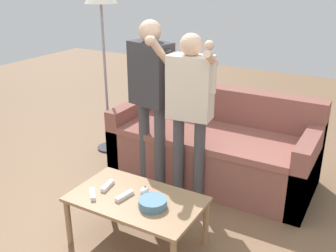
% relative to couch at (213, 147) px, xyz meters
% --- Properties ---
extents(ground_plane, '(12.00, 12.00, 0.00)m').
position_rel_couch_xyz_m(ground_plane, '(-0.05, -1.32, -0.31)').
color(ground_plane, brown).
extents(couch, '(1.94, 0.86, 0.84)m').
position_rel_couch_xyz_m(couch, '(0.00, 0.00, 0.00)').
color(couch, brown).
rests_on(couch, ground).
extents(coffee_table, '(0.96, 0.56, 0.40)m').
position_rel_couch_xyz_m(coffee_table, '(-0.06, -1.27, 0.05)').
color(coffee_table, '#997551').
rests_on(coffee_table, ground).
extents(snack_bowl, '(0.20, 0.20, 0.06)m').
position_rel_couch_xyz_m(snack_bowl, '(0.11, -1.30, 0.12)').
color(snack_bowl, teal).
rests_on(snack_bowl, coffee_table).
extents(game_remote_nunchuk, '(0.06, 0.09, 0.05)m').
position_rel_couch_xyz_m(game_remote_nunchuk, '(-0.04, -1.18, 0.12)').
color(game_remote_nunchuk, white).
rests_on(game_remote_nunchuk, coffee_table).
extents(floor_lamp, '(0.34, 0.34, 1.84)m').
position_rel_couch_xyz_m(floor_lamp, '(-1.30, -0.00, 1.29)').
color(floor_lamp, '#2D2D33').
rests_on(floor_lamp, ground).
extents(player_center, '(0.45, 0.28, 1.48)m').
position_rel_couch_xyz_m(player_center, '(-0.02, -0.50, 0.63)').
color(player_center, '#47474C').
rests_on(player_center, ground).
extents(player_left, '(0.45, 0.42, 1.56)m').
position_rel_couch_xyz_m(player_left, '(-0.43, -0.45, 0.67)').
color(player_left, '#47474C').
rests_on(player_left, ground).
extents(game_remote_wand_near, '(0.06, 0.17, 0.03)m').
position_rel_couch_xyz_m(game_remote_wand_near, '(-0.13, -1.31, 0.11)').
color(game_remote_wand_near, white).
rests_on(game_remote_wand_near, coffee_table).
extents(game_remote_wand_far, '(0.13, 0.13, 0.03)m').
position_rel_couch_xyz_m(game_remote_wand_far, '(-0.35, -1.40, 0.11)').
color(game_remote_wand_far, white).
rests_on(game_remote_wand_far, coffee_table).
extents(game_remote_wand_spare, '(0.06, 0.16, 0.03)m').
position_rel_couch_xyz_m(game_remote_wand_spare, '(-0.33, -1.25, 0.11)').
color(game_remote_wand_spare, white).
rests_on(game_remote_wand_spare, coffee_table).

